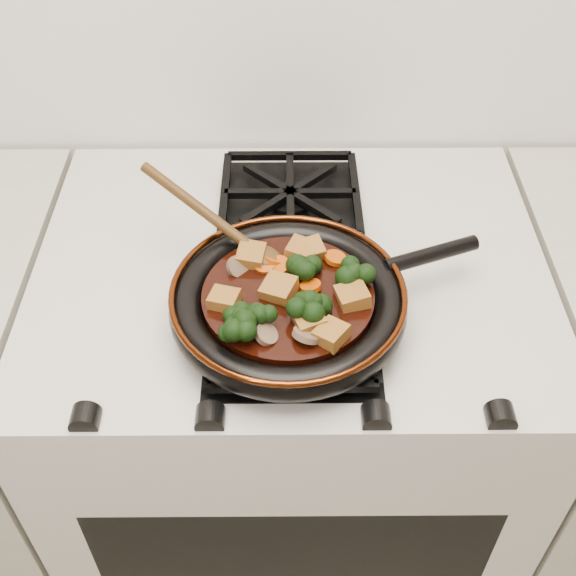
{
  "coord_description": "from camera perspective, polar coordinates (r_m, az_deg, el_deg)",
  "views": [
    {
      "loc": [
        -0.01,
        0.91,
        1.63
      ],
      "look_at": [
        -0.01,
        1.57,
        0.97
      ],
      "focal_mm": 45.0,
      "sensor_mm": 36.0,
      "label": 1
    }
  ],
  "objects": [
    {
      "name": "tofu_cube_3",
      "position": [
        0.93,
        -5.04,
        -0.95
      ],
      "size": [
        0.05,
        0.04,
        0.02
      ],
      "primitive_type": "cube",
      "rotation": [
        0.01,
        0.05,
        2.84
      ],
      "color": "#925D21",
      "rests_on": "braising_sauce"
    },
    {
      "name": "tofu_cube_2",
      "position": [
        0.94,
        -0.72,
        -0.1
      ],
      "size": [
        0.06,
        0.05,
        0.03
      ],
      "primitive_type": "cube",
      "rotation": [
        -0.1,
        0.07,
        2.71
      ],
      "color": "#925D21",
      "rests_on": "braising_sauce"
    },
    {
      "name": "tofu_cube_0",
      "position": [
        0.9,
        1.67,
        -2.54
      ],
      "size": [
        0.05,
        0.05,
        0.03
      ],
      "primitive_type": "cube",
      "rotation": [
        -0.11,
        -0.01,
        1.93
      ],
      "color": "#925D21",
      "rests_on": "braising_sauce"
    },
    {
      "name": "broccoli_floret_1",
      "position": [
        0.96,
        1.41,
        1.3
      ],
      "size": [
        0.09,
        0.08,
        0.05
      ],
      "primitive_type": null,
      "rotation": [
        0.09,
        0.06,
        0.86
      ],
      "color": "black",
      "rests_on": "braising_sauce"
    },
    {
      "name": "broccoli_floret_3",
      "position": [
        0.96,
        5.39,
        1.01
      ],
      "size": [
        0.09,
        0.09,
        0.07
      ],
      "primitive_type": null,
      "rotation": [
        0.15,
        0.19,
        1.14
      ],
      "color": "black",
      "rests_on": "braising_sauce"
    },
    {
      "name": "broccoli_floret_4",
      "position": [
        0.91,
        1.99,
        -1.96
      ],
      "size": [
        0.07,
        0.07,
        0.06
      ],
      "primitive_type": null,
      "rotation": [
        -0.1,
        -0.03,
        3.04
      ],
      "color": "black",
      "rests_on": "braising_sauce"
    },
    {
      "name": "skillet",
      "position": [
        0.95,
        0.13,
        -1.07
      ],
      "size": [
        0.43,
        0.31,
        0.05
      ],
      "rotation": [
        0.0,
        0.0,
        0.37
      ],
      "color": "black",
      "rests_on": "burner_grate_front"
    },
    {
      "name": "tofu_cube_7",
      "position": [
        0.99,
        1.74,
        2.96
      ],
      "size": [
        0.05,
        0.05,
        0.03
      ],
      "primitive_type": "cube",
      "rotation": [
        0.11,
        -0.12,
        0.28
      ],
      "color": "#925D21",
      "rests_on": "braising_sauce"
    },
    {
      "name": "carrot_coin_2",
      "position": [
        0.98,
        -1.11,
        2.28
      ],
      "size": [
        0.03,
        0.03,
        0.02
      ],
      "primitive_type": "cylinder",
      "rotation": [
        -0.31,
        0.3,
        0.0
      ],
      "color": "#BC4205",
      "rests_on": "braising_sauce"
    },
    {
      "name": "carrot_coin_4",
      "position": [
        0.97,
        -0.73,
        1.77
      ],
      "size": [
        0.03,
        0.03,
        0.02
      ],
      "primitive_type": "cylinder",
      "rotation": [
        0.25,
        -0.23,
        0.0
      ],
      "color": "#BC4205",
      "rests_on": "braising_sauce"
    },
    {
      "name": "mushroom_slice_3",
      "position": [
        0.88,
        -1.75,
        -3.67
      ],
      "size": [
        0.04,
        0.04,
        0.02
      ],
      "primitive_type": "cylinder",
      "rotation": [
        0.56,
        0.0,
        1.32
      ],
      "color": "brown",
      "rests_on": "braising_sauce"
    },
    {
      "name": "broccoli_floret_0",
      "position": [
        0.88,
        -3.98,
        -3.16
      ],
      "size": [
        0.08,
        0.09,
        0.06
      ],
      "primitive_type": null,
      "rotation": [
        -0.03,
        0.07,
        0.67
      ],
      "color": "black",
      "rests_on": "braising_sauce"
    },
    {
      "name": "braising_sauce",
      "position": [
        0.95,
        0.0,
        -0.9
      ],
      "size": [
        0.23,
        0.23,
        0.02
      ],
      "primitive_type": "cylinder",
      "color": "black",
      "rests_on": "skillet"
    },
    {
      "name": "tofu_cube_4",
      "position": [
        0.93,
        5.12,
        -0.69
      ],
      "size": [
        0.05,
        0.05,
        0.03
      ],
      "primitive_type": "cube",
      "rotation": [
        -0.12,
        0.07,
        1.82
      ],
      "color": "#925D21",
      "rests_on": "braising_sauce"
    },
    {
      "name": "mushroom_slice_2",
      "position": [
        0.97,
        -3.98,
        1.7
      ],
      "size": [
        0.04,
        0.04,
        0.03
      ],
      "primitive_type": "cylinder",
      "rotation": [
        0.89,
        0.0,
        0.79
      ],
      "color": "brown",
      "rests_on": "braising_sauce"
    },
    {
      "name": "burner_grate_front",
      "position": [
        0.96,
        0.31,
        -3.09
      ],
      "size": [
        0.23,
        0.23,
        0.03
      ],
      "primitive_type": null,
      "color": "black",
      "rests_on": "stove"
    },
    {
      "name": "broccoli_floret_5",
      "position": [
        0.9,
        -4.02,
        -2.36
      ],
      "size": [
        0.09,
        0.08,
        0.06
      ],
      "primitive_type": null,
      "rotation": [
        -0.04,
        -0.21,
        2.64
      ],
      "color": "black",
      "rests_on": "braising_sauce"
    },
    {
      "name": "wooden_spoon",
      "position": [
        1.0,
        -4.62,
        4.49
      ],
      "size": [
        0.13,
        0.1,
        0.21
      ],
      "rotation": [
        0.0,
        0.0,
        2.55
      ],
      "color": "#44290E",
      "rests_on": "braising_sauce"
    },
    {
      "name": "mushroom_slice_1",
      "position": [
        0.9,
        -3.44,
        -2.91
      ],
      "size": [
        0.04,
        0.03,
        0.03
      ],
      "primitive_type": "cylinder",
      "rotation": [
        0.87,
        0.0,
        0.32
      ],
      "color": "brown",
      "rests_on": "braising_sauce"
    },
    {
      "name": "burner_grate_back",
      "position": [
        1.17,
        0.18,
        7.17
      ],
      "size": [
        0.23,
        0.23,
        0.03
      ],
      "primitive_type": null,
      "color": "black",
      "rests_on": "stove"
    },
    {
      "name": "carrot_coin_1",
      "position": [
        0.94,
        1.8,
        0.14
      ],
      "size": [
        0.03,
        0.03,
        0.02
      ],
      "primitive_type": "cylinder",
      "rotation": [
        -0.16,
        -0.16,
        0.0
      ],
      "color": "#BC4205",
      "rests_on": "braising_sauce"
    },
    {
      "name": "broccoli_floret_2",
      "position": [
        0.91,
        1.32,
        -1.35
      ],
      "size": [
        0.08,
        0.08,
        0.07
      ],
      "primitive_type": null,
      "rotation": [
        0.07,
        0.11,
        1.01
      ],
      "color": "black",
      "rests_on": "braising_sauce"
    },
    {
      "name": "carrot_coin_0",
      "position": [
        0.99,
        3.76,
        2.37
      ],
      "size": [
        0.03,
        0.03,
        0.01
      ],
      "primitive_type": "cylinder",
      "rotation": [
        -0.04,
        0.2,
        0.0
      ],
      "color": "#BC4205",
      "rests_on": "braising_sauce"
    },
    {
      "name": "tofu_cube_6",
      "position": [
        0.98,
        -2.97,
        2.55
      ],
      "size": [
        0.04,
        0.05,
        0.03
      ],
      "primitive_type": "cube",
      "rotation": [
        0.09,
        -0.07,
        1.41
      ],
      "color": "#925D21",
      "rests_on": "braising_sauce"
    },
    {
      "name": "stove",
      "position": [
        1.42,
        0.18,
        -11.49
      ],
      "size": [
        0.76,
        0.6,
        0.9
      ],
      "primitive_type": "cube",
      "color": "beige",
      "rests_on": "ground"
    },
    {
      "name": "broccoli_floret_6",
      "position": [
        0.9,
        -1.99,
        -2.26
      ],
      "size": [
        0.07,
        0.07,
        0.06
      ],
      "primitive_type": null,
      "rotation": [
        -0.02,
        -0.18,
        0.23
      ],
      "color": "black",
      "rests_on": "braising_sauce"
    },
    {
      "name": "carrot_coin_3",
      "position": [
        0.97,
        -1.83,
        1.84
      ],
      "size": [
        0.03,
        0.03,
        0.01
      ],
      "primitive_type": "cylinder",
      "rotation": [
        0.19,
        -0.05,
        0.0
      ],
      "color": "#BC4205",
      "rests_on": "braising_sauce"
    },
    {
      "name": "tofu_cube_1",
      "position": [
        0.99,
        1.1,
        2.9
      ],
      "size": [
        0.05,
        0.05,
        0.03
      ],
      "primitive_type": "cube",
      "rotation": [
        0.1,
        0.06,
        1.21
      ],
      "color": "#925D21",
      "rests_on": "braising_sauce"
    },
    {
      "name": "tofu_cube_5",
      "position": [
        0.88,
        3.44,
        -3.68
      ],
      "size": [
        0.05,
        0.05,
        0.02
      ],
      "primitive_type": "cube",
      "rotation": [
        -0.09,
        0.0,
        0.91
      ],
      "color": "#925D21",
      "rests_on": "braising_sauce"
    },
    {
      "name": "mushroom_slice_0",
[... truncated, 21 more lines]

